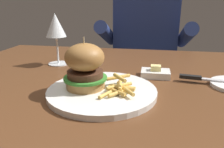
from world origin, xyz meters
The scene contains 8 objects.
dining_table centered at (0.00, 0.00, 0.65)m, with size 1.12×0.93×0.74m.
main_plate centered at (0.01, -0.09, 0.75)m, with size 0.27×0.27×0.01m, color white.
burger_sandwich centered at (-0.03, -0.09, 0.81)m, with size 0.11×0.11×0.13m.
fries_pile centered at (0.06, -0.10, 0.77)m, with size 0.08×0.13×0.04m.
wine_glass centered at (-0.20, 0.15, 0.87)m, with size 0.07×0.07×0.18m.
table_knife centered at (0.31, 0.03, 0.75)m, with size 0.24×0.05×0.01m.
butter_dish centered at (0.15, 0.07, 0.75)m, with size 0.09×0.06×0.04m.
diner_person centered at (0.09, 0.74, 0.56)m, with size 0.51×0.36×1.18m.
Camera 1 is at (0.13, -0.58, 0.96)m, focal length 35.00 mm.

